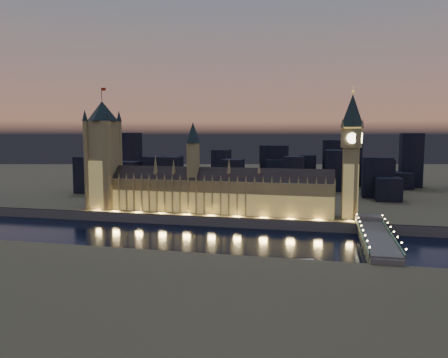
% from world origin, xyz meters
% --- Properties ---
extents(ground_plane, '(2000.00, 2000.00, 0.00)m').
position_xyz_m(ground_plane, '(0.00, 0.00, 0.00)').
color(ground_plane, black).
rests_on(ground_plane, ground).
extents(north_bank, '(2000.00, 960.00, 8.00)m').
position_xyz_m(north_bank, '(0.00, 520.00, 4.00)').
color(north_bank, '#444736').
rests_on(north_bank, ground).
extents(embankment_wall, '(2000.00, 2.50, 8.00)m').
position_xyz_m(embankment_wall, '(0.00, 41.00, 4.00)').
color(embankment_wall, '#495450').
rests_on(embankment_wall, ground).
extents(palace_of_westminster, '(202.00, 24.54, 78.00)m').
position_xyz_m(palace_of_westminster, '(-5.15, 61.74, 26.37)').
color(palace_of_westminster, olive).
rests_on(palace_of_westminster, north_bank).
extents(victoria_tower, '(31.68, 31.68, 109.45)m').
position_xyz_m(victoria_tower, '(-110.00, 61.92, 62.05)').
color(victoria_tower, olive).
rests_on(victoria_tower, north_bank).
extents(elizabeth_tower, '(18.00, 18.00, 105.70)m').
position_xyz_m(elizabeth_tower, '(108.00, 61.92, 66.86)').
color(elizabeth_tower, olive).
rests_on(elizabeth_tower, north_bank).
extents(westminster_bridge, '(19.36, 113.00, 15.90)m').
position_xyz_m(westminster_bridge, '(121.47, -3.44, 5.98)').
color(westminster_bridge, '#495450').
rests_on(westminster_bridge, ground).
extents(river_boat, '(44.55, 20.70, 4.50)m').
position_xyz_m(river_boat, '(72.50, -58.00, 1.56)').
color(river_boat, '#495450').
rests_on(river_boat, ground).
extents(city_backdrop, '(490.61, 215.63, 70.00)m').
position_xyz_m(city_backdrop, '(34.82, 246.69, 29.81)').
color(city_backdrop, black).
rests_on(city_backdrop, north_bank).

